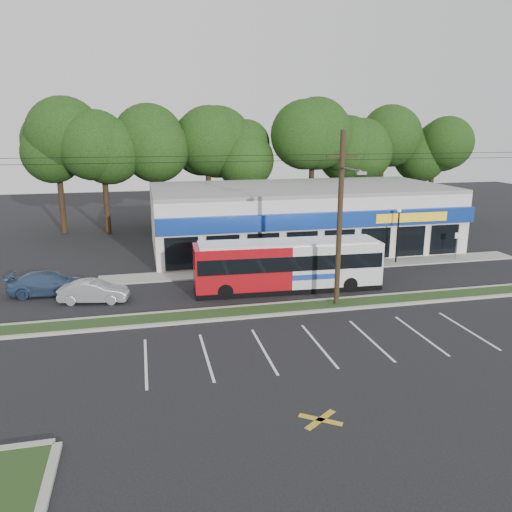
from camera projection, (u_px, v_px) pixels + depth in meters
The scene contains 16 objects.
ground at pixel (292, 316), 27.63m from camera, with size 120.00×120.00×0.00m, color black.
grass_strip at pixel (287, 308), 28.56m from camera, with size 40.00×1.60×0.12m, color #1C3515.
curb_south at pixel (291, 313), 27.76m from camera, with size 40.00×0.25×0.14m, color #9E9E93.
curb_north at pixel (283, 303), 29.36m from camera, with size 40.00×0.25×0.14m, color #9E9E93.
sidewalk at pixel (321, 267), 37.20m from camera, with size 32.00×2.20×0.10m, color #9E9E93.
strip_mall at pixel (300, 217), 43.19m from camera, with size 25.00×12.55×5.30m.
utility_pole at pixel (338, 214), 27.78m from camera, with size 50.00×2.77×10.00m.
lamp_post at pixel (398, 229), 37.67m from camera, with size 0.30×0.30×4.25m.
sign_post at pixel (457, 241), 38.82m from camera, with size 0.45×0.10×2.23m.
tree_line at pixel (257, 145), 50.95m from camera, with size 46.76×6.76×11.83m.
metrobus at pixel (288, 264), 31.69m from camera, with size 12.02×3.05×3.20m.
car_dark at pixel (350, 270), 33.89m from camera, with size 1.73×4.29×1.46m, color black.
car_silver at pixel (94, 291), 29.66m from camera, with size 1.39×3.99×1.32m, color #94969B.
car_blue at pixel (50, 283), 31.03m from camera, with size 2.01×4.94×1.43m, color navy.
pedestrian_a at pixel (314, 259), 36.37m from camera, with size 0.61×0.40×1.67m, color beige.
pedestrian_b at pixel (308, 259), 35.75m from camera, with size 0.92×0.72×1.89m, color #BEAFAB.
Camera 1 is at (-7.78, -24.83, 10.07)m, focal length 35.00 mm.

